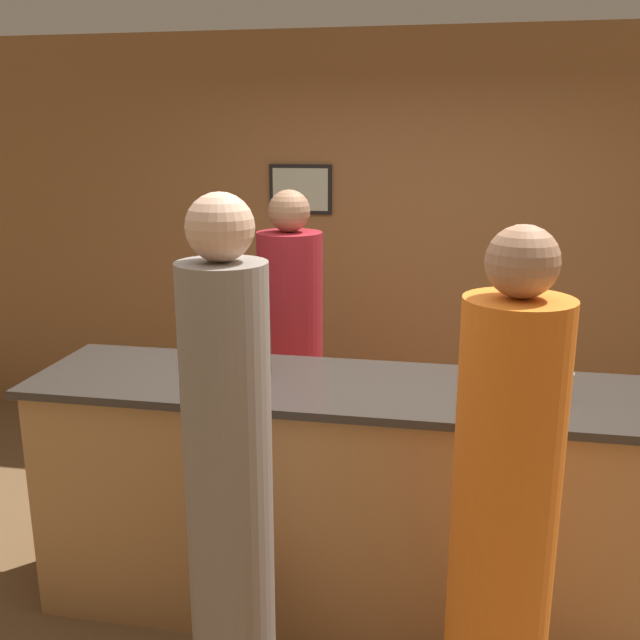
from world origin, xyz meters
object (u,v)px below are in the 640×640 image
object	(u,v)px
bartender	(291,366)
guest_1	(229,492)
wine_bottle_0	(262,347)
guest_0	(502,541)

from	to	relation	value
bartender	guest_1	size ratio (longest dim) A/B	0.94
guest_1	wine_bottle_0	bearing A→B (deg)	96.51
guest_0	guest_1	world-z (taller)	guest_1
bartender	wine_bottle_0	world-z (taller)	bartender
guest_0	wine_bottle_0	size ratio (longest dim) A/B	6.09
guest_0	wine_bottle_0	xyz separation A→B (m)	(-1.00, 0.85, 0.33)
bartender	guest_1	xyz separation A→B (m)	(0.15, -1.60, 0.07)
bartender	guest_0	world-z (taller)	guest_0
guest_0	wine_bottle_0	bearing A→B (deg)	139.82
wine_bottle_0	guest_1	bearing A→B (deg)	-83.49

